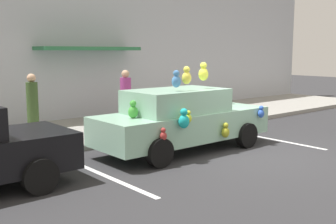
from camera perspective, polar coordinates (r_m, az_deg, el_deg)
ground_plane at (r=10.15m, az=11.87°, el=-5.87°), size 60.00×60.00×0.00m
sidewalk at (r=13.71m, az=-4.78°, el=-1.70°), size 24.00×4.00×0.15m
storefront_building at (r=15.31m, az=-9.68°, el=10.98°), size 24.00×1.25×6.40m
parking_stripe_front at (r=12.17m, az=13.55°, el=-3.54°), size 0.12×3.60×0.01m
parking_stripe_rear at (r=8.54m, az=-8.96°, el=-8.49°), size 0.12×3.60×0.01m
plush_covered_car at (r=10.28m, az=1.94°, el=-0.94°), size 4.64×1.98×2.20m
teddy_bear_on_sidewalk at (r=11.36m, az=-9.75°, el=-2.11°), size 0.31×0.26×0.59m
pedestrian_near_shopfront at (r=12.03m, az=-18.10°, el=0.75°), size 0.31×0.31×1.71m
pedestrian_by_lamp at (r=13.84m, az=-5.83°, el=2.01°), size 0.36×0.36×1.70m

